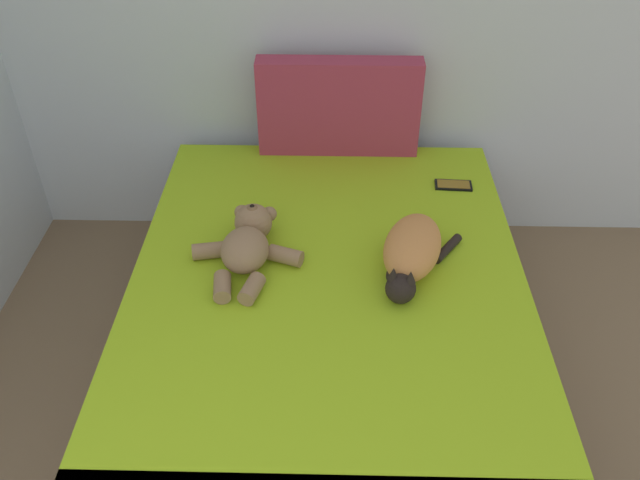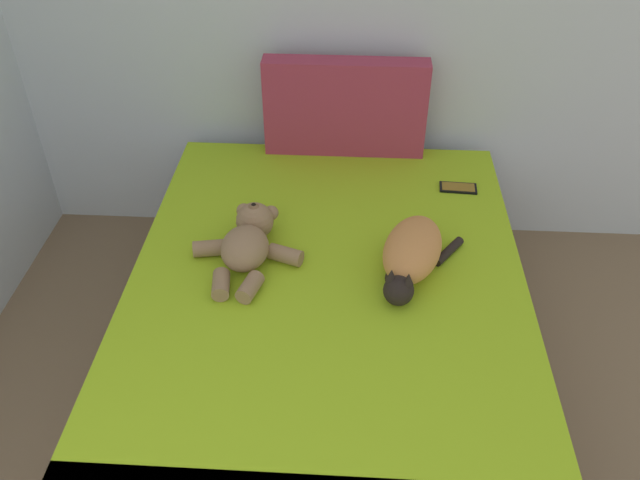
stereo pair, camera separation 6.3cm
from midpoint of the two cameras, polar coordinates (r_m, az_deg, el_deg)
The scene contains 5 objects.
bed at distance 2.35m, azimuth 1.28°, elevation -9.16°, with size 1.40×1.97×0.51m.
patterned_cushion at distance 2.81m, azimuth 2.85°, elevation 11.45°, with size 0.68×0.10×0.42m.
cat at distance 2.23m, azimuth 8.77°, elevation -1.17°, with size 0.33×0.42×0.15m.
teddy_bear at distance 2.28m, azimuth -5.52°, elevation -0.13°, with size 0.40×0.45×0.15m.
cell_phone at distance 2.71m, azimuth 12.60°, elevation 4.46°, with size 0.15×0.08×0.01m.
Camera 2 is at (1.48, 1.09, 1.98)m, focal length 36.71 mm.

